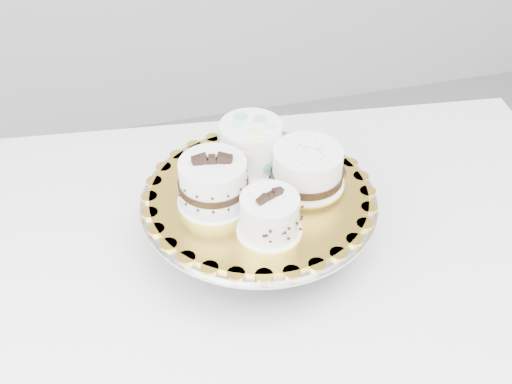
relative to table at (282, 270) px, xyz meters
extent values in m
cube|color=white|center=(0.00, 0.00, 0.06)|extent=(1.27, 0.93, 0.04)
cube|color=white|center=(-0.50, 0.41, -0.32)|extent=(0.06, 0.06, 0.71)
cube|color=white|center=(0.58, 0.28, -0.32)|extent=(0.06, 0.06, 0.71)
cylinder|color=gray|center=(-0.04, 0.01, 0.09)|extent=(0.18, 0.18, 0.01)
cylinder|color=gray|center=(-0.04, 0.01, 0.13)|extent=(0.12, 0.12, 0.10)
cylinder|color=silver|center=(-0.04, 0.01, 0.18)|extent=(0.39, 0.39, 0.01)
cylinder|color=silver|center=(-0.04, 0.01, 0.18)|extent=(0.40, 0.40, 0.00)
cylinder|color=gold|center=(-0.04, 0.01, 0.19)|extent=(0.39, 0.39, 0.01)
cylinder|color=white|center=(-0.05, -0.09, 0.19)|extent=(0.10, 0.10, 0.00)
cylinder|color=white|center=(-0.05, -0.09, 0.23)|extent=(0.12, 0.12, 0.06)
cylinder|color=white|center=(-0.12, 0.01, 0.19)|extent=(0.12, 0.12, 0.00)
cylinder|color=white|center=(-0.12, 0.01, 0.23)|extent=(0.13, 0.13, 0.08)
cylinder|color=silver|center=(-0.12, 0.01, 0.21)|extent=(0.11, 0.11, 0.02)
cylinder|color=black|center=(-0.12, 0.01, 0.23)|extent=(0.11, 0.11, 0.01)
cylinder|color=white|center=(-0.04, 0.09, 0.19)|extent=(0.12, 0.12, 0.00)
cylinder|color=white|center=(-0.04, 0.09, 0.23)|extent=(0.14, 0.14, 0.08)
cylinder|color=white|center=(0.04, 0.01, 0.19)|extent=(0.13, 0.13, 0.00)
cylinder|color=white|center=(0.04, 0.01, 0.23)|extent=(0.12, 0.12, 0.06)
cylinder|color=black|center=(0.04, 0.01, 0.21)|extent=(0.12, 0.12, 0.01)
camera|label=1|loc=(-0.26, -0.78, 0.89)|focal=45.00mm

